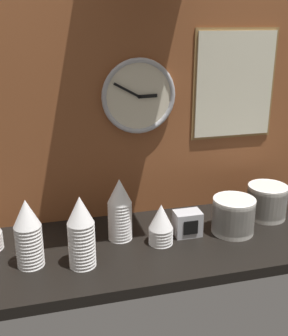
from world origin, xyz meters
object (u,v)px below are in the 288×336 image
cup_stack_left (28,233)px  wall_clock (139,96)px  napkin_dispenser (187,223)px  bowl_stack_right (233,215)px  cup_stack_center_left (81,232)px  cup_stack_center (120,209)px  bowl_stack_far_right (267,201)px  menu_board (235,85)px  cup_stack_center_right (161,224)px

cup_stack_left → wall_clock: (0.45, 0.29, 0.39)m
cup_stack_left → napkin_dispenser: bearing=6.1°
cup_stack_left → wall_clock: bearing=32.8°
cup_stack_left → bowl_stack_right: cup_stack_left is taller
cup_stack_center_left → napkin_dispenser: bearing=14.8°
cup_stack_center_left → napkin_dispenser: 0.44m
cup_stack_center → cup_stack_left: size_ratio=1.00×
bowl_stack_right → napkin_dispenser: 0.18m
wall_clock → napkin_dispenser: (0.13, -0.23, -0.46)m
cup_stack_center → cup_stack_center_left: bearing=-136.9°
cup_stack_center → bowl_stack_right: 0.44m
bowl_stack_far_right → menu_board: menu_board is taller
wall_clock → menu_board: menu_board is taller
cup_stack_center_left → bowl_stack_right: 0.61m
menu_board → napkin_dispenser: 0.61m
cup_stack_center → napkin_dispenser: (0.26, -0.04, -0.07)m
cup_stack_left → bowl_stack_far_right: bearing=7.6°
cup_stack_center → bowl_stack_right: cup_stack_center is taller
menu_board → napkin_dispenser: menu_board is taller
cup_stack_center_left → wall_clock: bearing=50.1°
cup_stack_center_left → napkin_dispenser: cup_stack_center_left is taller
cup_stack_center_left → cup_stack_left: bearing=164.6°
cup_stack_center_left → napkin_dispenser: size_ratio=2.46×
cup_stack_center → bowl_stack_right: bearing=-8.2°
cup_stack_center → cup_stack_center_left: (-0.16, -0.15, 0.01)m
napkin_dispenser → bowl_stack_far_right: bearing=9.8°
napkin_dispenser → menu_board: bearing=40.7°
cup_stack_left → menu_board: size_ratio=0.54×
cup_stack_center_left → menu_board: menu_board is taller
napkin_dispenser → cup_stack_center_right: bearing=-164.0°
menu_board → bowl_stack_right: bearing=-110.4°
cup_stack_left → wall_clock: 0.66m
cup_stack_center → menu_board: bearing=20.3°
cup_stack_center → cup_stack_left: 0.35m
napkin_dispenser → wall_clock: bearing=120.3°
wall_clock → menu_board: (0.41, 0.01, 0.03)m
cup_stack_center_left → bowl_stack_far_right: (0.79, 0.18, -0.05)m
bowl_stack_right → wall_clock: 0.59m
menu_board → cup_stack_center: bearing=-159.7°
cup_stack_center_right → bowl_stack_right: 0.30m
cup_stack_center → cup_stack_center_right: cup_stack_center is taller
bowl_stack_far_right → wall_clock: (-0.51, 0.16, 0.43)m
bowl_stack_right → wall_clock: wall_clock is taller
cup_stack_left → wall_clock: wall_clock is taller
bowl_stack_far_right → cup_stack_center_right: bearing=-168.7°
cup_stack_center_right → bowl_stack_right: bearing=2.3°
cup_stack_center_right → cup_stack_left: bearing=-176.4°
cup_stack_left → napkin_dispenser: 0.60m
cup_stack_left → menu_board: menu_board is taller
cup_stack_center_left → bowl_stack_right: size_ratio=1.54×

